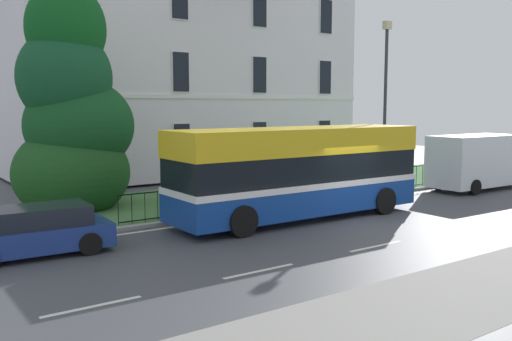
{
  "coord_description": "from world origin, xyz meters",
  "views": [
    {
      "loc": [
        -13.47,
        -12.15,
        3.91
      ],
      "look_at": [
        -1.57,
        4.56,
        1.47
      ],
      "focal_mm": 39.11,
      "sensor_mm": 36.0,
      "label": 1
    }
  ],
  "objects": [
    {
      "name": "ground_plane",
      "position": [
        0.0,
        1.26,
        -0.01
      ],
      "size": [
        60.0,
        56.0,
        0.18
      ],
      "color": "#44464C"
    },
    {
      "name": "georgian_townhouse",
      "position": [
        1.81,
        17.67,
        6.54
      ],
      "size": [
        19.25,
        10.92,
        12.78
      ],
      "color": "white",
      "rests_on": "ground_plane"
    },
    {
      "name": "iron_verge_railing",
      "position": [
        1.81,
        4.4,
        0.62
      ],
      "size": [
        17.65,
        0.04,
        0.97
      ],
      "color": "black",
      "rests_on": "ground_plane"
    },
    {
      "name": "evergreen_tree",
      "position": [
        -7.12,
        8.33,
        3.42
      ],
      "size": [
        4.44,
        4.2,
        8.57
      ],
      "color": "#423328",
      "rests_on": "ground_plane"
    },
    {
      "name": "single_decker_bus",
      "position": [
        -1.34,
        2.37,
        1.64
      ],
      "size": [
        9.31,
        2.63,
        3.12
      ],
      "rotation": [
        0.0,
        0.0,
        -0.01
      ],
      "color": "navy",
      "rests_on": "ground_plane"
    },
    {
      "name": "white_panel_van",
      "position": [
        9.69,
        2.71,
        1.29
      ],
      "size": [
        5.77,
        2.2,
        2.51
      ],
      "rotation": [
        0.0,
        0.0,
        -0.02
      ],
      "color": "white",
      "rests_on": "ground_plane"
    },
    {
      "name": "parked_hatchback_01",
      "position": [
        -9.89,
        2.75,
        0.62
      ],
      "size": [
        3.95,
        1.92,
        1.28
      ],
      "rotation": [
        0.0,
        0.0,
        3.09
      ],
      "color": "navy",
      "rests_on": "ground_plane"
    },
    {
      "name": "street_lamp_post",
      "position": [
        5.72,
        4.86,
        4.33
      ],
      "size": [
        0.36,
        0.24,
        7.42
      ],
      "color": "#333338",
      "rests_on": "ground_plane"
    }
  ]
}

